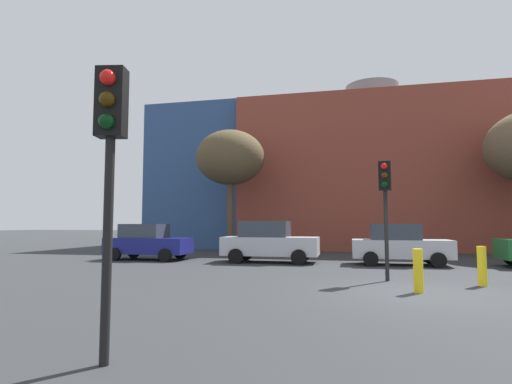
{
  "coord_description": "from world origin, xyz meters",
  "views": [
    {
      "loc": [
        -1.59,
        -11.06,
        1.71
      ],
      "look_at": [
        -6.0,
        8.45,
        3.32
      ],
      "focal_mm": 28.34,
      "sensor_mm": 36.0,
      "label": 1
    }
  ],
  "objects": [
    {
      "name": "parked_car_2",
      "position": [
        0.54,
        7.09,
        0.86
      ],
      "size": [
        4.0,
        1.97,
        1.73
      ],
      "color": "silver",
      "rests_on": "ground_plane"
    },
    {
      "name": "bollard_yellow_1",
      "position": [
        0.13,
        -0.13,
        0.55
      ],
      "size": [
        0.24,
        0.24,
        1.1
      ],
      "primitive_type": "cylinder",
      "color": "yellow",
      "rests_on": "ground_plane"
    },
    {
      "name": "traffic_light_island",
      "position": [
        -0.44,
        1.89,
        2.7
      ],
      "size": [
        0.4,
        0.39,
        3.66
      ],
      "rotation": [
        0.0,
        0.0,
        -1.75
      ],
      "color": "black",
      "rests_on": "ground_plane"
    },
    {
      "name": "traffic_light_near_left",
      "position": [
        -4.5,
        -6.56,
        2.73
      ],
      "size": [
        0.4,
        0.39,
        3.71
      ],
      "rotation": [
        0.0,
        0.0,
        -1.39
      ],
      "color": "black",
      "rests_on": "ground_plane"
    },
    {
      "name": "parked_car_1",
      "position": [
        -5.07,
        7.09,
        0.93
      ],
      "size": [
        4.3,
        2.11,
        1.86
      ],
      "color": "silver",
      "rests_on": "ground_plane"
    },
    {
      "name": "ground_plane",
      "position": [
        0.0,
        0.0,
        0.0
      ],
      "size": [
        200.0,
        200.0,
        0.0
      ],
      "primitive_type": "plane",
      "color": "#2D3033"
    },
    {
      "name": "bare_tree_1",
      "position": [
        -8.43,
        12.14,
        5.71
      ],
      "size": [
        4.14,
        4.14,
        7.4
      ],
      "color": "brown",
      "rests_on": "ground_plane"
    },
    {
      "name": "building_backdrop",
      "position": [
        0.45,
        20.78,
        5.29
      ],
      "size": [
        33.06,
        11.48,
        12.41
      ],
      "color": "brown",
      "rests_on": "ground_plane"
    },
    {
      "name": "bollard_yellow_0",
      "position": [
        2.06,
        1.44,
        0.55
      ],
      "size": [
        0.24,
        0.24,
        1.1
      ],
      "primitive_type": "cylinder",
      "color": "yellow",
      "rests_on": "ground_plane"
    },
    {
      "name": "parked_car_0",
      "position": [
        -11.12,
        7.09,
        0.86
      ],
      "size": [
        4.0,
        1.96,
        1.73
      ],
      "color": "navy",
      "rests_on": "ground_plane"
    }
  ]
}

